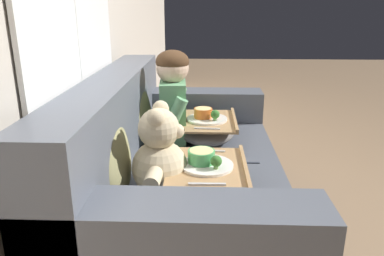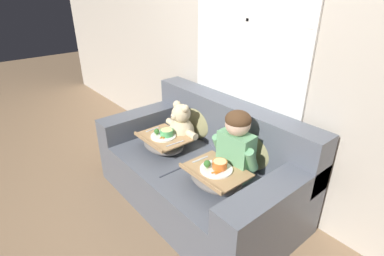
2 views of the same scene
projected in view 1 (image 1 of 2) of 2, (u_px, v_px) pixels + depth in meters
The scene contains 8 objects.
ground_plane at pixel (187, 233), 2.09m from camera, with size 14.00×14.00×0.00m, color #8E7051.
couch at pixel (175, 181), 2.00m from camera, with size 1.79×0.98×0.87m.
throw_pillow_behind_child at pixel (139, 109), 2.23m from camera, with size 0.40×0.20×0.42m.
throw_pillow_behind_teddy at pixel (112, 151), 1.59m from camera, with size 0.39×0.19×0.41m.
child_figure at pixel (173, 92), 2.19m from camera, with size 0.39×0.20×0.54m.
teddy_bear at pixel (161, 157), 1.59m from camera, with size 0.43×0.30×0.40m.
lap_tray_child at pixel (207, 129), 2.25m from camera, with size 0.45×0.34×0.20m.
lap_tray_teddy at pixel (207, 178), 1.61m from camera, with size 0.44×0.34×0.20m.
Camera 1 is at (-1.80, -0.10, 1.22)m, focal length 35.00 mm.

